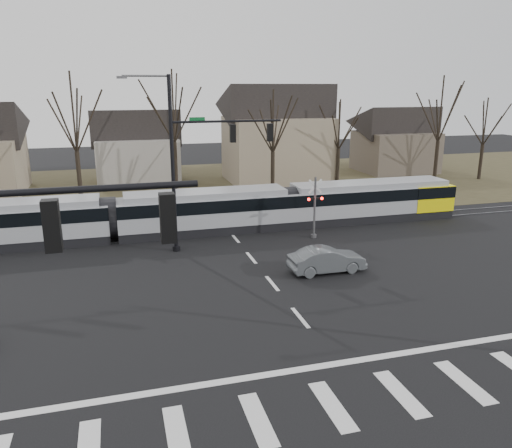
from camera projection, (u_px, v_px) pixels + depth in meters
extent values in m
plane|color=black|center=(318.00, 340.00, 19.48)|extent=(140.00, 140.00, 0.00)
cube|color=#38331E|center=(193.00, 186.00, 49.16)|extent=(140.00, 28.00, 0.01)
cube|color=silver|center=(177.00, 434.00, 14.20)|extent=(0.60, 2.60, 0.01)
cube|color=silver|center=(258.00, 419.00, 14.82)|extent=(0.60, 2.60, 0.01)
cube|color=silver|center=(332.00, 406.00, 15.45)|extent=(0.60, 2.60, 0.01)
cube|color=silver|center=(401.00, 393.00, 16.08)|extent=(0.60, 2.60, 0.01)
cube|color=silver|center=(464.00, 382.00, 16.70)|extent=(0.60, 2.60, 0.01)
cube|color=silver|center=(338.00, 363.00, 17.81)|extent=(28.00, 0.35, 0.01)
cube|color=silver|center=(300.00, 318.00, 21.33)|extent=(0.18, 2.00, 0.01)
cube|color=silver|center=(272.00, 283.00, 25.04)|extent=(0.18, 2.00, 0.01)
cube|color=silver|center=(251.00, 258.00, 28.75)|extent=(0.18, 2.00, 0.01)
cube|color=silver|center=(235.00, 238.00, 32.46)|extent=(0.18, 2.00, 0.01)
cube|color=silver|center=(222.00, 223.00, 36.17)|extent=(0.18, 2.00, 0.01)
cube|color=silver|center=(212.00, 210.00, 39.88)|extent=(0.18, 2.00, 0.01)
cube|color=silver|center=(203.00, 199.00, 43.59)|extent=(0.18, 2.00, 0.01)
cube|color=silver|center=(196.00, 190.00, 47.30)|extent=(0.18, 2.00, 0.01)
cube|color=#59595E|center=(231.00, 233.00, 33.47)|extent=(90.00, 0.12, 0.06)
cube|color=#59595E|center=(227.00, 228.00, 34.77)|extent=(90.00, 0.12, 0.06)
cube|color=gray|center=(1.00, 225.00, 30.25)|extent=(12.62, 2.72, 2.83)
cube|color=black|center=(0.00, 216.00, 30.10)|extent=(12.64, 2.76, 0.83)
cube|color=gray|center=(206.00, 212.00, 33.55)|extent=(11.65, 2.72, 2.83)
cube|color=black|center=(206.00, 203.00, 33.40)|extent=(11.67, 2.76, 0.83)
cube|color=gray|center=(369.00, 201.00, 36.72)|extent=(12.62, 2.72, 2.83)
cube|color=black|center=(370.00, 193.00, 36.56)|extent=(12.64, 2.76, 0.83)
cube|color=#FFED07|center=(426.00, 196.00, 37.94)|extent=(3.11, 2.78, 1.89)
imported|color=#53575B|center=(327.00, 260.00, 26.43)|extent=(1.54, 4.13, 1.35)
cylinder|color=black|center=(30.00, 192.00, 9.60)|extent=(6.50, 0.14, 0.14)
cube|color=black|center=(52.00, 226.00, 9.87)|extent=(0.32, 0.32, 1.05)
sphere|color=#FF0C07|center=(50.00, 210.00, 9.78)|extent=(0.22, 0.22, 0.22)
cube|color=black|center=(168.00, 218.00, 10.46)|extent=(0.32, 0.32, 1.05)
sphere|color=#FF0C07|center=(167.00, 203.00, 10.37)|extent=(0.22, 0.22, 0.22)
cylinder|color=black|center=(173.00, 167.00, 28.66)|extent=(0.22, 0.22, 10.20)
cylinder|color=black|center=(176.00, 248.00, 29.99)|extent=(0.44, 0.44, 0.30)
cylinder|color=black|center=(227.00, 121.00, 28.84)|extent=(6.50, 0.14, 0.14)
cube|color=#0C5926|center=(197.00, 119.00, 28.35)|extent=(0.90, 0.03, 0.22)
cube|color=black|center=(233.00, 133.00, 29.12)|extent=(0.32, 0.32, 1.05)
sphere|color=#FF0C07|center=(233.00, 128.00, 29.03)|extent=(0.22, 0.22, 0.22)
cube|color=black|center=(270.00, 132.00, 29.71)|extent=(0.32, 0.32, 1.05)
sphere|color=#FF0C07|center=(270.00, 127.00, 29.62)|extent=(0.22, 0.22, 0.22)
cube|color=#59595B|center=(122.00, 77.00, 26.70)|extent=(0.55, 0.22, 0.14)
cylinder|color=#59595B|center=(315.00, 208.00, 32.12)|extent=(0.14, 0.14, 4.00)
cylinder|color=#59595B|center=(314.00, 236.00, 32.63)|extent=(0.36, 0.36, 0.20)
cube|color=silver|center=(315.00, 186.00, 31.75)|extent=(0.95, 0.04, 0.95)
cube|color=silver|center=(315.00, 186.00, 31.75)|extent=(0.95, 0.04, 0.95)
cube|color=black|center=(315.00, 199.00, 31.96)|extent=(1.00, 0.10, 0.12)
sphere|color=#FF0C07|center=(309.00, 199.00, 31.77)|extent=(0.18, 0.18, 0.18)
sphere|color=#FF0C07|center=(322.00, 198.00, 32.00)|extent=(0.18, 0.18, 0.18)
cube|color=gray|center=(138.00, 160.00, 50.96)|extent=(8.00, 7.00, 4.50)
cube|color=gray|center=(277.00, 149.00, 51.57)|extent=(10.00, 8.00, 6.50)
cube|color=brown|center=(395.00, 152.00, 57.61)|extent=(8.00, 7.00, 4.50)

